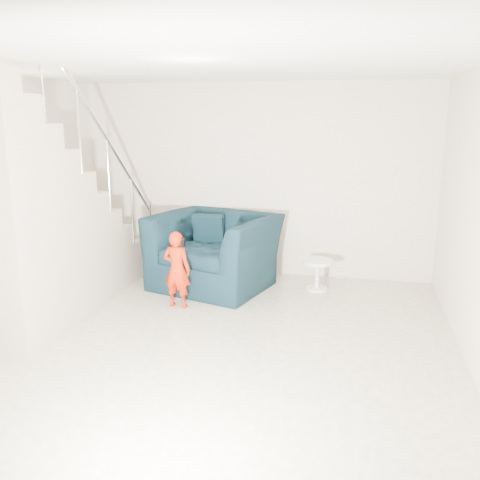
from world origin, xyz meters
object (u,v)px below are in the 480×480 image
Objects in this scene: toddler at (177,270)px; side_table at (317,270)px; armchair at (214,251)px; staircase at (39,235)px.

side_table is at bearing -141.62° from toddler.
staircase is (-1.61, -1.44, 0.46)m from armchair.
staircase is at bearing -152.07° from side_table.
armchair is at bearing 41.73° from staircase.
staircase reaches higher than side_table.
side_table is (1.58, 1.00, -0.19)m from toddler.
toddler is 1.88m from side_table.
side_table is (1.36, 0.14, -0.21)m from armchair.
toddler reaches higher than side_table.
staircase reaches higher than toddler.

